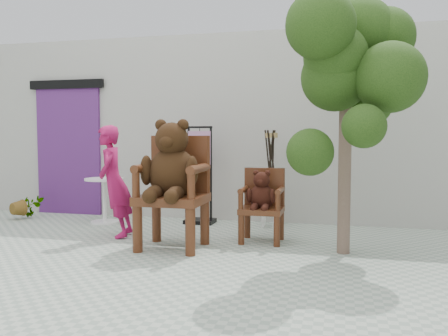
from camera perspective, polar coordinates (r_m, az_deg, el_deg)
name	(u,v)px	position (r m, az deg, el deg)	size (l,w,h in m)	color
ground_plane	(184,263)	(5.25, -4.79, -11.29)	(60.00, 60.00, 0.00)	#9DA795
back_wall	(243,128)	(8.06, 2.31, 4.85)	(9.00, 1.00, 3.00)	#AEACA3
doorway	(69,147)	(8.71, -18.17, 2.39)	(1.40, 0.11, 2.33)	#542266
chair_big	(173,174)	(5.79, -6.19, -0.74)	(0.78, 0.83, 1.57)	#401D0D
chair_small	(262,198)	(6.15, 4.62, -3.65)	(0.54, 0.50, 0.95)	#401D0D
person	(114,182)	(6.55, -13.05, -1.62)	(0.55, 0.36, 1.50)	#A0134C
cafe_table	(104,195)	(7.66, -14.19, -3.17)	(0.60, 0.60, 0.70)	white
display_stand	(200,186)	(7.40, -2.92, -2.18)	(0.45, 0.35, 1.51)	black
stool_bucket	(270,185)	(7.09, 5.50, -1.99)	(0.32, 0.32, 1.45)	white
tree	(354,63)	(5.65, 15.33, 12.04)	(1.49, 1.50, 3.00)	brown
potted_plant	(26,205)	(8.47, -22.72, -4.12)	(0.41, 0.36, 0.46)	black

